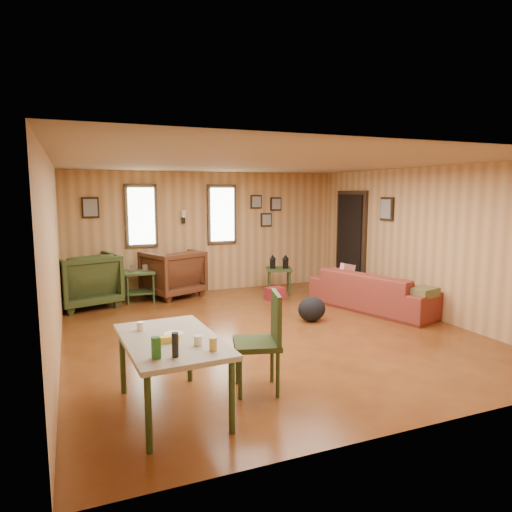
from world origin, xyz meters
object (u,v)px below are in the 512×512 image
(side_table, at_px, (279,267))
(dining_table, at_px, (172,345))
(recliner_green, at_px, (85,277))
(recliner_brown, at_px, (172,271))
(end_table, at_px, (140,281))
(sofa, at_px, (375,284))

(side_table, distance_m, dining_table, 5.07)
(dining_table, bearing_deg, side_table, 50.79)
(recliner_green, height_order, dining_table, recliner_green)
(recliner_brown, height_order, recliner_green, recliner_green)
(dining_table, bearing_deg, recliner_green, 94.58)
(recliner_green, xyz_separation_m, end_table, (0.95, 0.03, -0.14))
(recliner_brown, distance_m, dining_table, 4.79)
(end_table, height_order, side_table, side_table)
(recliner_brown, xyz_separation_m, end_table, (-0.64, -0.20, -0.11))
(recliner_brown, distance_m, side_table, 2.08)
(sofa, relative_size, recliner_brown, 2.27)
(side_table, height_order, dining_table, dining_table)
(end_table, distance_m, side_table, 2.67)
(recliner_green, height_order, end_table, recliner_green)
(sofa, height_order, side_table, sofa)
(recliner_brown, relative_size, side_table, 1.27)
(end_table, relative_size, dining_table, 0.49)
(sofa, xyz_separation_m, end_table, (-3.64, 2.11, -0.05))
(recliner_brown, distance_m, recliner_green, 1.61)
(recliner_green, distance_m, dining_table, 4.49)
(end_table, bearing_deg, recliner_brown, 17.39)
(recliner_brown, xyz_separation_m, side_table, (2.00, -0.58, 0.04))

